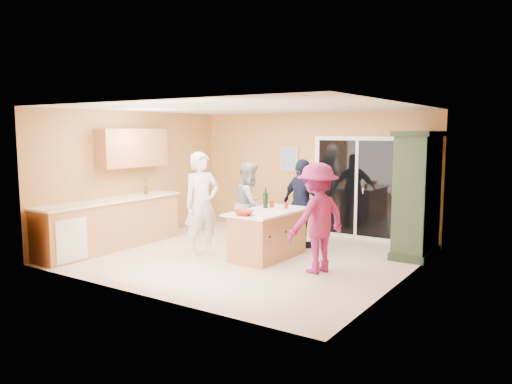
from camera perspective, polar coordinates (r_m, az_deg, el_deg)
The scene contains 22 objects.
floor at distance 8.90m, azimuth -1.17°, elevation -7.37°, with size 5.50×5.50×0.00m, color silver.
ceiling at distance 8.63m, azimuth -1.21°, elevation 9.60°, with size 5.50×5.00×0.10m, color silver.
wall_back at distance 10.81m, azimuth 6.37°, elevation 2.13°, with size 5.50×0.10×2.60m, color #DDAF5B.
wall_front at distance 6.78m, azimuth -13.30°, elevation -0.88°, with size 5.50×0.10×2.60m, color #DDAF5B.
wall_left at distance 10.47m, azimuth -13.67°, elevation 1.82°, with size 0.10×5.00×2.60m, color #DDAF5B.
wall_right at distance 7.47m, azimuth 16.44°, elevation -0.27°, with size 0.10×5.00×2.60m, color #DDAF5B.
left_cabinet_run at distance 9.67m, azimuth -16.87°, elevation -3.70°, with size 0.65×3.05×1.24m.
upper_cabinets at distance 10.18m, azimuth -13.92°, elevation 4.92°, with size 0.35×1.60×0.75m, color #B97A48.
sliding_door at distance 10.37m, azimuth 11.43°, elevation 0.44°, with size 1.90×0.07×2.10m.
framed_picture at distance 11.03m, azimuth 3.79°, elevation 3.82°, with size 0.46×0.04×0.56m.
kitchen_island at distance 8.75m, azimuth 1.36°, elevation -4.99°, with size 0.90×1.61×0.83m.
green_hutch at distance 9.17m, azimuth 17.95°, elevation -0.44°, with size 0.63×1.20×2.21m.
woman_white at distance 8.87m, azimuth -6.22°, elevation -1.38°, with size 0.67×0.44×1.84m, color silver.
woman_grey at distance 9.54m, azimuth -0.70°, elevation -1.42°, with size 0.79×0.61×1.62m, color #949497.
woman_navy at distance 9.48m, azimuth 5.31°, elevation -1.31°, with size 0.99×0.41×1.69m, color #161831.
woman_magenta at distance 7.83m, azimuth 7.01°, elevation -2.97°, with size 1.11×0.64×1.72m, color #841C4F.
serving_bowl at distance 8.19m, azimuth -1.36°, elevation -2.39°, with size 0.32×0.32×0.08m, color #B21F13.
tulip_vase at distance 10.28m, azimuth -12.47°, elevation 0.73°, with size 0.18×0.12×0.35m, color #AD2211.
tumbler_near at distance 8.88m, azimuth 3.44°, elevation -1.57°, with size 0.07×0.07×0.11m, color #B21F13.
tumbler_far at distance 9.05m, azimuth 1.81°, elevation -1.36°, with size 0.08×0.08×0.12m, color #B21F13.
wine_bottle at distance 8.93m, azimuth 1.09°, elevation -0.91°, with size 0.09×0.09×0.37m.
white_plate at distance 8.14m, azimuth 0.61°, elevation -2.66°, with size 0.23×0.23×0.02m, color white.
Camera 1 is at (4.91, -7.09, 2.21)m, focal length 35.00 mm.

